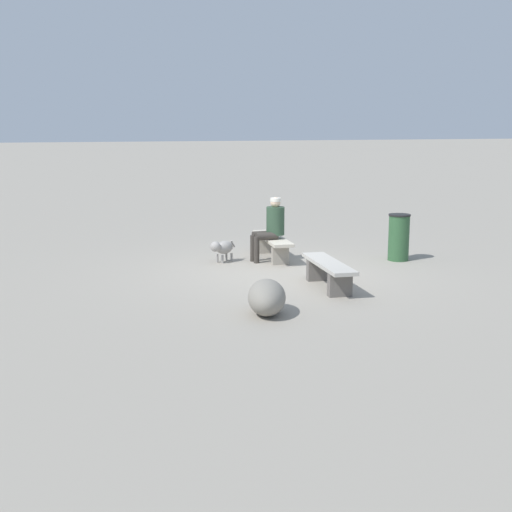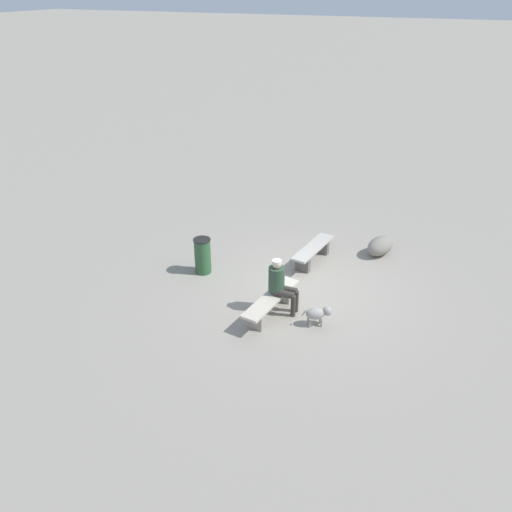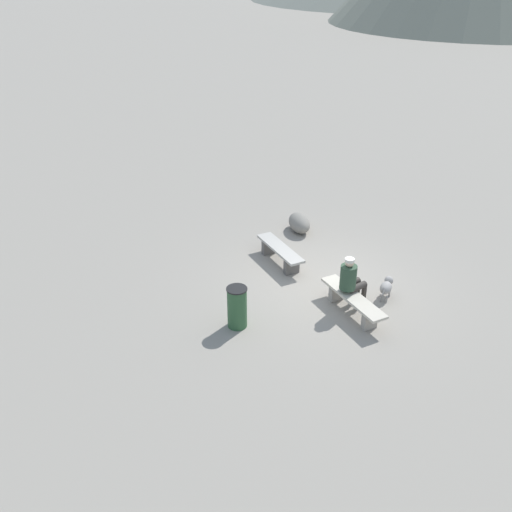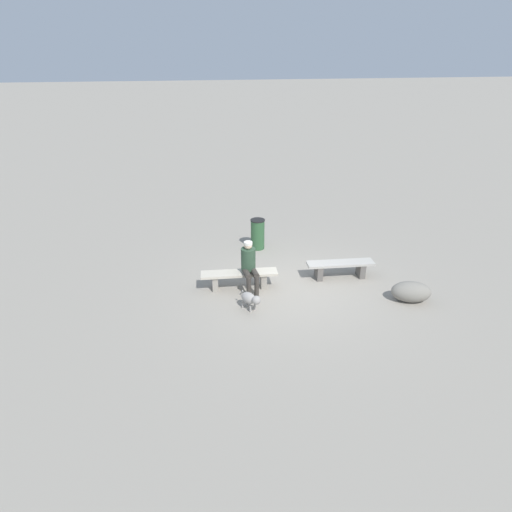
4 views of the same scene
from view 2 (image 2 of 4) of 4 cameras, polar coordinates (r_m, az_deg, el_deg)
The scene contains 7 objects.
ground at distance 12.33m, azimuth 5.24°, elevation -3.79°, with size 210.00×210.00×0.06m, color gray.
bench_left at distance 13.38m, azimuth 6.31°, elevation 0.52°, with size 1.78×0.62×0.44m.
bench_right at distance 11.23m, azimuth 1.67°, elevation -5.11°, with size 1.92×0.63×0.44m.
seated_person at distance 11.15m, azimuth 2.70°, elevation -2.94°, with size 0.36×0.67×1.25m.
dog at distance 10.98m, azimuth 6.88°, elevation -6.33°, with size 0.44×0.59×0.44m.
trash_bin at distance 12.82m, azimuth -5.93°, elevation 0.04°, with size 0.43×0.43×0.92m.
boulder at distance 14.09m, azimuth 13.60°, elevation 1.10°, with size 0.53×0.92×0.49m, color gray.
Camera 2 is at (9.97, 3.21, 6.47)m, focal length 36.12 mm.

